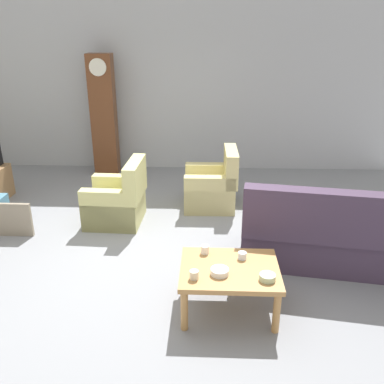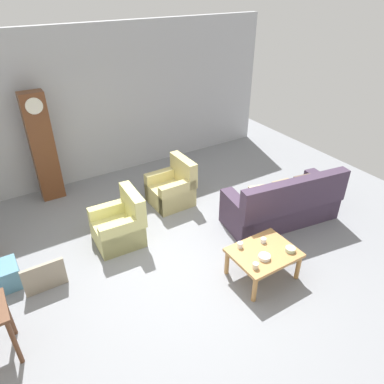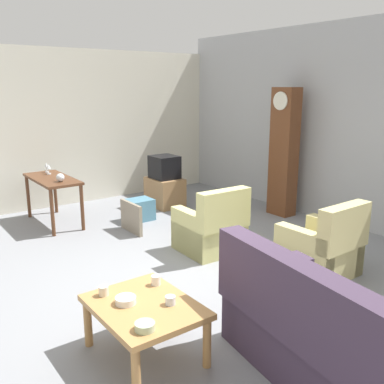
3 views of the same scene
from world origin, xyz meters
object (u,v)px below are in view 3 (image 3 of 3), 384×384
tv_stand_cabinet (165,192)px  cup_white_porcelain (156,280)px  armchair_olive_far (322,250)px  armchair_olive_near (211,230)px  console_table_dark (53,184)px  wine_glass_tall (46,166)px  grandfather_clock (284,152)px  framed_picture_leaning (131,217)px  couch_floral (341,352)px  bowl_shallow_green (145,326)px  wine_glass_mid (48,168)px  glass_dome_cloche (60,178)px  cup_cream_tall (104,291)px  bowl_white_stacked (126,300)px  cup_blue_rimmed (170,300)px  storage_box_blue (139,210)px  coffee_table_wood (144,312)px  tv_crt (164,167)px

tv_stand_cabinet → cup_white_porcelain: 4.33m
armchair_olive_far → armchair_olive_near: bearing=-156.0°
console_table_dark → wine_glass_tall: wine_glass_tall is taller
armchair_olive_near → grandfather_clock: bearing=107.0°
grandfather_clock → framed_picture_leaning: (-0.72, -2.60, -0.87)m
couch_floral → bowl_shallow_green: (-0.92, -1.09, 0.15)m
wine_glass_mid → console_table_dark: bearing=-10.2°
framed_picture_leaning → cup_white_porcelain: cup_white_porcelain is taller
armchair_olive_near → cup_white_porcelain: 2.10m
glass_dome_cloche → wine_glass_tall: bearing=175.4°
cup_cream_tall → armchair_olive_near: bearing=118.8°
tv_stand_cabinet → couch_floral: bearing=-19.4°
bowl_white_stacked → armchair_olive_near: bearing=124.5°
cup_white_porcelain → cup_blue_rimmed: 0.39m
couch_floral → cup_blue_rimmed: size_ratio=25.99×
grandfather_clock → cup_blue_rimmed: (2.28, -3.87, -0.59)m
cup_cream_tall → bowl_white_stacked: 0.25m
bowl_shallow_green → cup_white_porcelain: bearing=141.9°
storage_box_blue → wine_glass_mid: (-0.98, -1.15, 0.70)m
cup_blue_rimmed → coffee_table_wood: bearing=-127.8°
console_table_dark → bowl_white_stacked: console_table_dark is taller
storage_box_blue → cup_cream_tall: cup_cream_tall is taller
bowl_shallow_green → wine_glass_tall: size_ratio=0.88×
tv_crt → cup_white_porcelain: size_ratio=5.51×
couch_floral → wine_glass_mid: 5.60m
glass_dome_cloche → cup_white_porcelain: bearing=-6.4°
couch_floral → bowl_white_stacked: size_ratio=12.75×
armchair_olive_far → cup_cream_tall: size_ratio=10.79×
couch_floral → armchair_olive_far: 2.16m
bowl_white_stacked → bowl_shallow_green: bowl_shallow_green is taller
cup_white_porcelain → grandfather_clock: bearing=116.8°
coffee_table_wood → tv_stand_cabinet: tv_stand_cabinet is taller
armchair_olive_far → storage_box_blue: size_ratio=2.08×
coffee_table_wood → tv_stand_cabinet: bearing=145.0°
tv_stand_cabinet → cup_cream_tall: size_ratio=7.98×
storage_box_blue → bowl_shallow_green: (3.68, -2.04, 0.33)m
tv_stand_cabinet → framed_picture_leaning: size_ratio=1.13×
tv_crt → cup_cream_tall: bearing=-39.6°
grandfather_clock → glass_dome_cloche: (-1.49, -3.39, -0.27)m
coffee_table_wood → cup_cream_tall: bearing=-149.4°
tv_stand_cabinet → cup_white_porcelain: size_ratio=7.81×
cup_blue_rimmed → wine_glass_mid: 4.50m
console_table_dark → storage_box_blue: size_ratio=2.94×
cup_cream_tall → wine_glass_mid: wine_glass_mid is taller
couch_floral → armchair_olive_far: size_ratio=2.40×
console_table_dark → glass_dome_cloche: size_ratio=10.05×
armchair_olive_near → cup_blue_rimmed: (1.64, -1.76, 0.21)m
armchair_olive_near → wine_glass_mid: bearing=-156.3°
grandfather_clock → wine_glass_mid: 3.99m
armchair_olive_far → framed_picture_leaning: (-2.72, -1.09, -0.07)m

